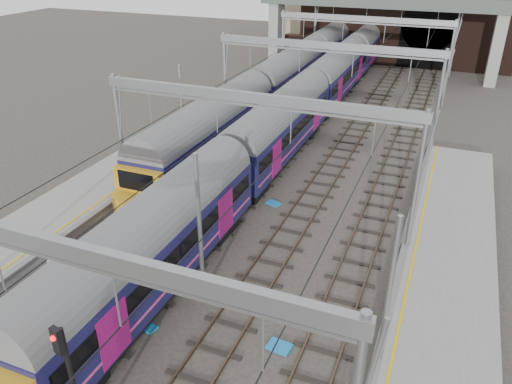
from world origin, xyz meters
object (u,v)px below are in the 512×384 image
at_px(train_second, 290,75).
at_px(relay_cabinet, 55,254).
at_px(train_main, 313,96).
at_px(signal_near_centre, 69,374).

distance_m(train_second, relay_cabinet, 30.80).
bearing_deg(train_second, relay_cabinet, -93.36).
height_order(train_main, train_second, train_second).
height_order(train_second, relay_cabinet, train_second).
bearing_deg(relay_cabinet, train_main, 55.73).
xyz_separation_m(train_second, relay_cabinet, (-1.80, -30.69, -1.92)).
distance_m(train_main, train_second, 7.00).
distance_m(signal_near_centre, relay_cabinet, 11.01).
relative_size(train_main, signal_near_centre, 13.53).
bearing_deg(train_second, signal_near_centre, -81.15).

